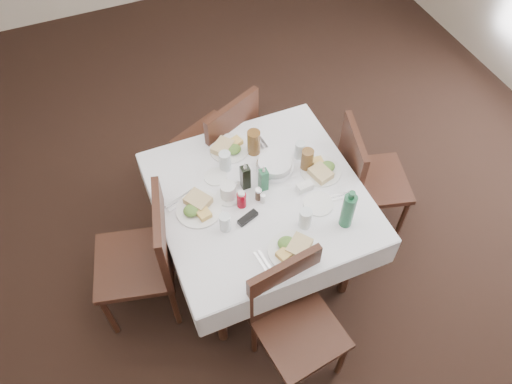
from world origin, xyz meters
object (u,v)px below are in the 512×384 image
(chair_west, at_px, (148,254))
(oil_cruet_dark, at_px, (245,176))
(chair_east, at_px, (364,175))
(water_s, at_px, (305,218))
(oil_cruet_green, at_px, (263,179))
(chair_north, at_px, (222,141))
(water_e, at_px, (300,150))
(water_n, at_px, (225,161))
(chair_south, at_px, (292,314))
(water_w, at_px, (225,222))
(dining_table, at_px, (260,203))
(green_bottle, at_px, (348,210))
(coffee_mug, at_px, (228,192))
(ketchup_bottle, at_px, (241,199))
(bread_basket, at_px, (275,166))

(chair_west, bearing_deg, oil_cruet_dark, 8.20)
(chair_east, relative_size, oil_cruet_dark, 4.34)
(chair_west, relative_size, oil_cruet_dark, 4.59)
(water_s, distance_m, oil_cruet_green, 0.35)
(chair_north, distance_m, water_e, 0.66)
(water_n, relative_size, water_e, 1.15)
(chair_south, height_order, chair_east, chair_east)
(water_e, relative_size, water_w, 0.98)
(dining_table, relative_size, oil_cruet_green, 5.99)
(green_bottle, bearing_deg, water_s, 160.93)
(green_bottle, bearing_deg, chair_north, 108.80)
(chair_north, xyz_separation_m, coffee_mug, (-0.18, -0.63, 0.26))
(ketchup_bottle, xyz_separation_m, coffee_mug, (-0.05, 0.08, -0.01))
(chair_west, distance_m, oil_cruet_dark, 0.73)
(water_n, distance_m, water_e, 0.46)
(dining_table, height_order, oil_cruet_green, oil_cruet_green)
(chair_east, bearing_deg, chair_north, 140.55)
(dining_table, xyz_separation_m, water_e, (0.34, 0.18, 0.15))
(water_s, bearing_deg, oil_cruet_green, 108.37)
(oil_cruet_green, height_order, green_bottle, green_bottle)
(dining_table, bearing_deg, bread_basket, 41.60)
(water_e, xyz_separation_m, coffee_mug, (-0.51, -0.13, -0.01))
(water_e, relative_size, oil_cruet_green, 0.57)
(chair_west, xyz_separation_m, oil_cruet_dark, (0.66, 0.09, 0.30))
(water_e, xyz_separation_m, ketchup_bottle, (-0.47, -0.21, -0.00))
(dining_table, height_order, oil_cruet_dark, oil_cruet_dark)
(chair_east, xyz_separation_m, oil_cruet_dark, (-0.83, 0.04, 0.33))
(chair_north, relative_size, water_s, 7.37)
(chair_south, bearing_deg, green_bottle, 32.74)
(chair_north, bearing_deg, chair_south, -93.73)
(dining_table, distance_m, coffee_mug, 0.23)
(water_w, bearing_deg, oil_cruet_green, 30.50)
(chair_east, distance_m, water_n, 0.96)
(chair_east, bearing_deg, ketchup_bottle, -174.88)
(green_bottle, bearing_deg, ketchup_bottle, 145.41)
(chair_east, bearing_deg, bread_basket, 171.54)
(bread_basket, bearing_deg, coffee_mug, -165.26)
(chair_west, bearing_deg, oil_cruet_green, 3.11)
(water_s, height_order, oil_cruet_dark, oil_cruet_dark)
(ketchup_bottle, bearing_deg, bread_basket, 31.21)
(chair_north, bearing_deg, coffee_mug, -105.93)
(chair_south, distance_m, chair_east, 1.10)
(water_s, xyz_separation_m, bread_basket, (0.01, 0.43, -0.03))
(oil_cruet_dark, bearing_deg, chair_west, -171.80)
(coffee_mug, bearing_deg, ketchup_bottle, -61.21)
(water_e, relative_size, ketchup_bottle, 0.96)
(green_bottle, bearing_deg, oil_cruet_dark, 132.32)
(water_w, bearing_deg, ketchup_bottle, 38.71)
(water_s, bearing_deg, water_n, 115.07)
(water_e, bearing_deg, chair_west, -169.98)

